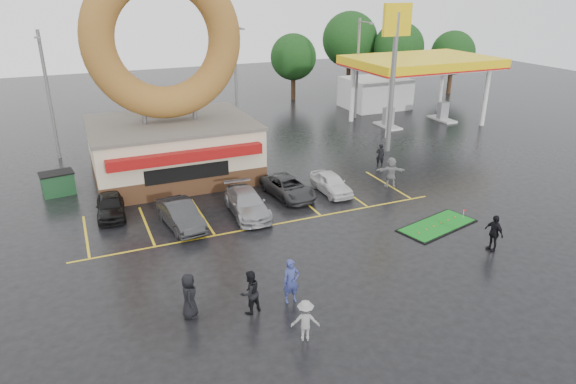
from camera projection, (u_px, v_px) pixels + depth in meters
name	position (u px, v px, depth m)	size (l,w,h in m)	color
ground	(297.00, 254.00, 24.15)	(120.00, 120.00, 0.00)	black
donut_shop	(170.00, 109.00, 32.39)	(10.20, 8.70, 13.50)	#472B19
gas_station	(400.00, 77.00, 47.90)	(12.30, 13.65, 5.90)	silver
shell_sign	(395.00, 51.00, 36.34)	(2.20, 0.36, 10.60)	slate
streetlight_left	(48.00, 93.00, 35.61)	(0.40, 2.21, 9.00)	slate
streetlight_mid	(236.00, 77.00, 41.60)	(0.40, 2.21, 9.00)	slate
streetlight_right	(358.00, 67.00, 46.86)	(0.40, 2.21, 9.00)	slate
tree_far_a	(399.00, 48.00, 57.25)	(5.60, 5.60, 8.00)	#332114
tree_far_b	(453.00, 53.00, 58.00)	(4.90, 4.90, 7.00)	#332114
tree_far_c	(350.00, 40.00, 58.94)	(6.30, 6.30, 9.00)	#332114
tree_far_d	(293.00, 57.00, 54.79)	(4.90, 4.90, 7.00)	#332114
car_black	(110.00, 205.00, 27.94)	(1.46, 3.63, 1.24)	black
car_dgrey	(181.00, 215.00, 26.66)	(1.43, 4.09, 1.35)	#28282A
car_silver	(247.00, 203.00, 28.13)	(1.83, 4.50, 1.31)	gray
car_grey	(288.00, 187.00, 30.49)	(1.95, 4.22, 1.17)	#2F2F31
car_white	(331.00, 183.00, 31.05)	(1.46, 3.62, 1.23)	silver
person_blue	(291.00, 281.00, 20.23)	(0.68, 0.45, 1.86)	navy
person_blackjkt	(250.00, 292.00, 19.58)	(0.87, 0.68, 1.79)	black
person_hoodie	(305.00, 321.00, 18.08)	(1.03, 0.59, 1.59)	gray
person_bystander	(189.00, 296.00, 19.32)	(0.89, 0.58, 1.82)	black
person_cameraman	(494.00, 233.00, 24.23)	(1.05, 0.44, 1.80)	black
person_walker_near	(391.00, 172.00, 31.81)	(1.79, 0.57, 1.93)	gray
person_walker_far	(380.00, 155.00, 35.46)	(0.59, 0.39, 1.62)	black
dumpster	(58.00, 184.00, 30.83)	(1.80, 1.20, 1.30)	#1A4524
putting_green	(437.00, 225.00, 26.94)	(4.78, 2.96, 0.56)	black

